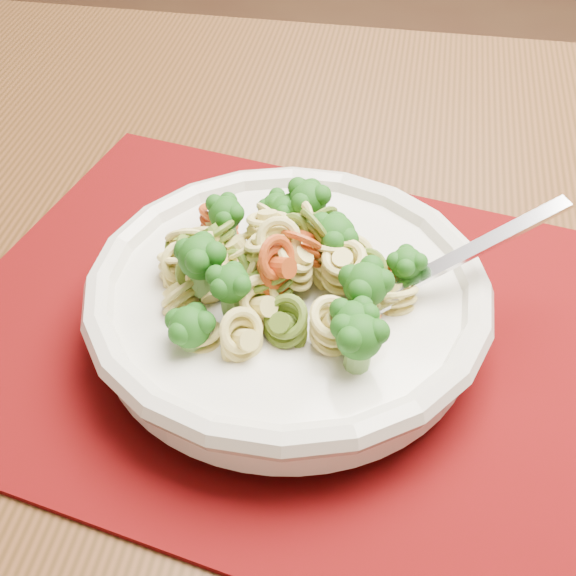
% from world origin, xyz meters
% --- Properties ---
extents(dining_table, '(1.40, 1.03, 0.73)m').
position_xyz_m(dining_table, '(-0.11, -0.61, 0.63)').
color(dining_table, '#593319').
rests_on(dining_table, ground).
extents(placemat, '(0.47, 0.37, 0.00)m').
position_xyz_m(placemat, '(-0.08, -0.68, 0.74)').
color(placemat, '#510308').
rests_on(placemat, dining_table).
extents(pasta_bowl, '(0.26, 0.26, 0.05)m').
position_xyz_m(pasta_bowl, '(-0.08, -0.68, 0.77)').
color(pasta_bowl, silver).
rests_on(pasta_bowl, placemat).
extents(pasta_broccoli_heap, '(0.22, 0.22, 0.06)m').
position_xyz_m(pasta_broccoli_heap, '(-0.08, -0.68, 0.78)').
color(pasta_broccoli_heap, '#E5D171').
rests_on(pasta_broccoli_heap, pasta_bowl).
extents(fork, '(0.16, 0.13, 0.08)m').
position_xyz_m(fork, '(-0.03, -0.68, 0.78)').
color(fork, silver).
rests_on(fork, pasta_bowl).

